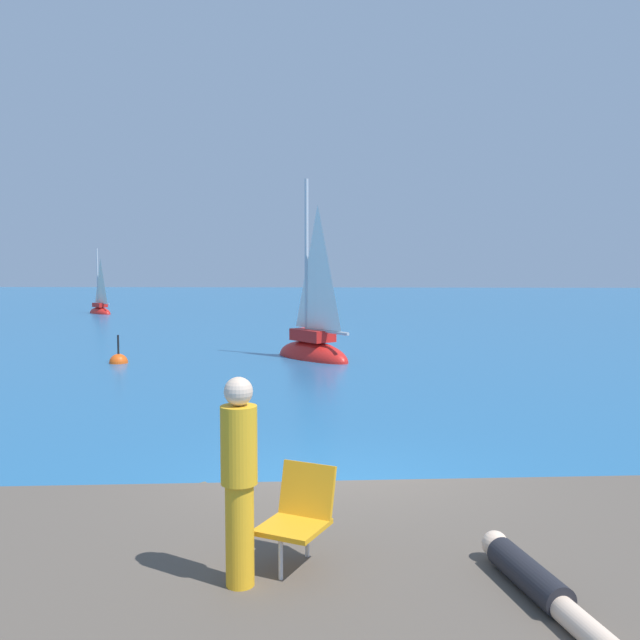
{
  "coord_description": "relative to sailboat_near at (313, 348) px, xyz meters",
  "views": [
    {
      "loc": [
        0.1,
        -8.6,
        2.97
      ],
      "look_at": [
        -0.58,
        10.14,
        1.45
      ],
      "focal_mm": 38.6,
      "sensor_mm": 36.0,
      "label": 1
    }
  ],
  "objects": [
    {
      "name": "boulder_seaward",
      "position": [
        -0.85,
        -13.61,
        -0.34
      ],
      "size": [
        1.02,
        1.02,
        0.51
      ],
      "primitive_type": "cube",
      "rotation": [
        0.05,
        -0.05,
        0.67
      ],
      "color": "brown",
      "rests_on": "ground"
    },
    {
      "name": "ground_plane",
      "position": [
        0.9,
        -12.9,
        -0.34
      ],
      "size": [
        160.0,
        160.0,
        0.0
      ],
      "primitive_type": "plane",
      "color": "#236093"
    },
    {
      "name": "beach_chair",
      "position": [
        0.63,
        -16.02,
        0.61
      ],
      "size": [
        0.68,
        0.74,
        0.8
      ],
      "rotation": [
        0.0,
        0.0,
        4.31
      ],
      "color": "orange",
      "rests_on": "shore_ledge"
    },
    {
      "name": "boulder_inland",
      "position": [
        1.21,
        -14.05,
        -0.34
      ],
      "size": [
        1.28,
        1.38,
        0.65
      ],
      "primitive_type": "cube",
      "rotation": [
        0.02,
        0.03,
        1.13
      ],
      "color": "brown",
      "rests_on": "ground"
    },
    {
      "name": "person_standing",
      "position": [
        0.2,
        -16.42,
        1.03
      ],
      "size": [
        0.28,
        0.28,
        1.62
      ],
      "rotation": [
        0.0,
        0.0,
        5.17
      ],
      "color": "gold",
      "rests_on": "shore_ledge"
    },
    {
      "name": "sailboat_near",
      "position": [
        0.0,
        0.0,
        0.0
      ],
      "size": [
        2.95,
        3.2,
        6.2
      ],
      "rotation": [
        0.0,
        0.0,
        2.27
      ],
      "color": "red",
      "rests_on": "ground"
    },
    {
      "name": "shore_ledge",
      "position": [
        0.83,
        -15.83,
        -0.08
      ],
      "size": [
        8.5,
        4.68,
        0.51
      ],
      "primitive_type": "cube",
      "rotation": [
        0.0,
        0.0,
        0.09
      ],
      "color": "brown",
      "rests_on": "ground"
    },
    {
      "name": "marker_buoy",
      "position": [
        -5.81,
        -1.2,
        -0.33
      ],
      "size": [
        0.56,
        0.56,
        1.13
      ],
      "color": "#EA5114",
      "rests_on": "ground"
    },
    {
      "name": "person_sunbather",
      "position": [
        2.43,
        -16.56,
        0.28
      ],
      "size": [
        0.61,
        1.73,
        0.25
      ],
      "rotation": [
        0.0,
        0.0,
        4.97
      ],
      "color": "black",
      "rests_on": "shore_ledge"
    },
    {
      "name": "sailboat_far",
      "position": [
        -13.77,
        19.38,
        -0.1
      ],
      "size": [
        2.16,
        2.15,
        4.32
      ],
      "rotation": [
        0.0,
        0.0,
        2.36
      ],
      "color": "red",
      "rests_on": "ground"
    }
  ]
}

